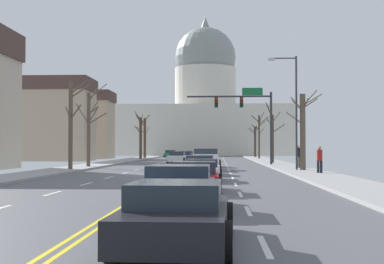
# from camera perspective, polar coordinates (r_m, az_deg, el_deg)

# --- Properties ---
(ground) EXTENTS (20.00, 180.00, 0.20)m
(ground) POSITION_cam_1_polar(r_m,az_deg,el_deg) (33.79, -1.81, -4.50)
(ground) COLOR #4F4F54
(signal_gantry) EXTENTS (7.91, 0.41, 7.09)m
(signal_gantry) POSITION_cam_1_polar(r_m,az_deg,el_deg) (50.24, 5.89, 2.34)
(signal_gantry) COLOR #28282D
(signal_gantry) RESTS_ON ground
(street_lamp_right) EXTENTS (2.08, 0.24, 8.01)m
(street_lamp_right) POSITION_cam_1_polar(r_m,az_deg,el_deg) (38.62, 10.59, 3.06)
(street_lamp_right) COLOR #333338
(street_lamp_right) RESTS_ON ground
(capitol_building) EXTENTS (35.81, 19.58, 29.75)m
(capitol_building) POSITION_cam_1_polar(r_m,az_deg,el_deg) (115.28, 1.42, 2.30)
(capitol_building) COLOR beige
(capitol_building) RESTS_ON ground
(sedan_near_00) EXTENTS (2.08, 4.28, 1.30)m
(sedan_near_00) POSITION_cam_1_polar(r_m,az_deg,el_deg) (46.27, 1.63, -2.99)
(sedan_near_00) COLOR #1E7247
(sedan_near_00) RESTS_ON ground
(pickup_truck_near_01) EXTENTS (2.26, 5.33, 1.60)m
(pickup_truck_near_01) POSITION_cam_1_polar(r_m,az_deg,el_deg) (40.46, 1.45, -3.02)
(pickup_truck_near_01) COLOR silver
(pickup_truck_near_01) RESTS_ON ground
(sedan_near_02) EXTENTS (2.14, 4.30, 1.21)m
(sedan_near_02) POSITION_cam_1_polar(r_m,az_deg,el_deg) (33.60, 0.86, -3.59)
(sedan_near_02) COLOR #6B6056
(sedan_near_02) RESTS_ON ground
(sedan_near_03) EXTENTS (2.00, 4.37, 1.12)m
(sedan_near_03) POSITION_cam_1_polar(r_m,az_deg,el_deg) (27.70, 1.12, -4.07)
(sedan_near_03) COLOR silver
(sedan_near_03) RESTS_ON ground
(sedan_near_04) EXTENTS (2.05, 4.24, 1.18)m
(sedan_near_04) POSITION_cam_1_polar(r_m,az_deg,el_deg) (20.88, 0.34, -4.83)
(sedan_near_04) COLOR #B71414
(sedan_near_04) RESTS_ON ground
(sedan_near_05) EXTENTS (2.10, 4.25, 1.24)m
(sedan_near_05) POSITION_cam_1_polar(r_m,az_deg,el_deg) (15.06, -1.27, -5.99)
(sedan_near_05) COLOR navy
(sedan_near_05) RESTS_ON ground
(sedan_near_06) EXTENTS (2.05, 4.36, 1.13)m
(sedan_near_06) POSITION_cam_1_polar(r_m,az_deg,el_deg) (9.56, -1.61, -8.84)
(sedan_near_06) COLOR black
(sedan_near_06) RESTS_ON ground
(sedan_oncoming_00) EXTENTS (2.08, 4.69, 1.25)m
(sedan_oncoming_00) POSITION_cam_1_polar(r_m,az_deg,el_deg) (59.04, -1.57, -2.70)
(sedan_oncoming_00) COLOR silver
(sedan_oncoming_00) RESTS_ON ground
(sedan_oncoming_01) EXTENTS (2.14, 4.46, 1.14)m
(sedan_oncoming_01) POSITION_cam_1_polar(r_m,az_deg,el_deg) (69.86, -0.76, -2.56)
(sedan_oncoming_01) COLOR navy
(sedan_oncoming_01) RESTS_ON ground
(sedan_oncoming_02) EXTENTS (2.17, 4.40, 1.14)m
(sedan_oncoming_02) POSITION_cam_1_polar(r_m,az_deg,el_deg) (80.52, -0.54, -2.43)
(sedan_oncoming_02) COLOR #9EA3A8
(sedan_oncoming_02) RESTS_ON ground
(sedan_oncoming_03) EXTENTS (2.10, 4.49, 1.19)m
(sedan_oncoming_03) POSITION_cam_1_polar(r_m,az_deg,el_deg) (91.06, -2.31, -2.32)
(sedan_oncoming_03) COLOR #1E7247
(sedan_oncoming_03) RESTS_ON ground
(flank_building_01) EXTENTS (11.50, 6.36, 9.98)m
(flank_building_01) POSITION_cam_1_polar(r_m,az_deg,el_deg) (82.39, -12.31, 0.75)
(flank_building_01) COLOR tan
(flank_building_01) RESTS_ON ground
(flank_building_02) EXTENTS (8.48, 6.66, 10.31)m
(flank_building_02) POSITION_cam_1_polar(r_m,az_deg,el_deg) (69.38, -13.92, 1.33)
(flank_building_02) COLOR tan
(flank_building_02) RESTS_ON ground
(bare_tree_00) EXTENTS (2.44, 2.02, 6.37)m
(bare_tree_00) POSITION_cam_1_polar(r_m,az_deg,el_deg) (74.71, 7.11, -0.19)
(bare_tree_00) COLOR #423328
(bare_tree_00) RESTS_ON ground
(bare_tree_01) EXTENTS (2.66, 1.64, 6.76)m
(bare_tree_01) POSITION_cam_1_polar(r_m,az_deg,el_deg) (45.17, -10.81, 0.60)
(bare_tree_01) COLOR brown
(bare_tree_01) RESTS_ON ground
(bare_tree_02) EXTENTS (2.33, 2.78, 5.65)m
(bare_tree_02) POSITION_cam_1_polar(r_m,az_deg,el_deg) (38.49, 11.61, 0.27)
(bare_tree_02) COLOR brown
(bare_tree_02) RESTS_ON ground
(bare_tree_03) EXTENTS (2.08, 2.58, 6.45)m
(bare_tree_03) POSITION_cam_1_polar(r_m,az_deg,el_deg) (74.03, -5.46, -0.44)
(bare_tree_03) COLOR #4C3D2D
(bare_tree_03) RESTS_ON ground
(bare_tree_04) EXTENTS (1.99, 1.78, 6.13)m
(bare_tree_04) POSITION_cam_1_polar(r_m,az_deg,el_deg) (55.52, 8.49, -0.44)
(bare_tree_04) COLOR #423328
(bare_tree_04) RESTS_ON ground
(bare_tree_05) EXTENTS (1.73, 2.24, 6.13)m
(bare_tree_05) POSITION_cam_1_polar(r_m,az_deg,el_deg) (79.61, -5.02, -0.55)
(bare_tree_05) COLOR #4C3D2D
(bare_tree_05) RESTS_ON ground
(bare_tree_06) EXTENTS (2.18, 2.37, 5.03)m
(bare_tree_06) POSITION_cam_1_polar(r_m,az_deg,el_deg) (87.85, 6.67, -0.94)
(bare_tree_06) COLOR #423328
(bare_tree_06) RESTS_ON ground
(bare_tree_07) EXTENTS (2.28, 2.18, 6.39)m
(bare_tree_07) POSITION_cam_1_polar(r_m,az_deg,el_deg) (40.02, -12.65, 1.03)
(bare_tree_07) COLOR brown
(bare_tree_07) RESTS_ON ground
(pedestrian_00) EXTENTS (0.35, 0.34, 1.76)m
(pedestrian_00) POSITION_cam_1_polar(r_m,az_deg,el_deg) (42.25, 11.16, -2.39)
(pedestrian_00) COLOR #4C4238
(pedestrian_00) RESTS_ON ground
(pedestrian_01) EXTENTS (0.35, 0.34, 1.65)m
(pedestrian_01) POSITION_cam_1_polar(r_m,az_deg,el_deg) (34.15, 13.34, -2.70)
(pedestrian_01) COLOR black
(pedestrian_01) RESTS_ON ground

